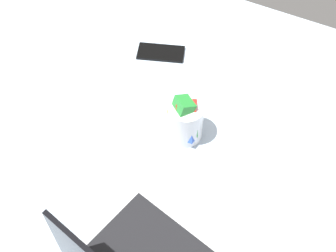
{
  "coord_description": "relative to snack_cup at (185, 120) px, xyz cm",
  "views": [
    {
      "loc": [
        -22.32,
        52.19,
        113.18
      ],
      "look_at": [
        8.78,
        -7.14,
        24.0
      ],
      "focal_mm": 47.99,
      "sensor_mm": 36.0,
      "label": 1
    }
  ],
  "objects": [
    {
      "name": "snack_cup",
      "position": [
        0.0,
        0.0,
        0.0
      ],
      "size": [
        9.0,
        9.0,
        13.95
      ],
      "color": "silver",
      "rests_on": "bed_mattress"
    },
    {
      "name": "cell_phone",
      "position": [
        19.8,
        -23.67,
        -5.7
      ],
      "size": [
        15.5,
        11.29,
        0.8
      ],
      "primitive_type": "cube",
      "rotation": [
        0.0,
        0.0,
        1.93
      ],
      "color": "black",
      "rests_on": "bed_mattress"
    },
    {
      "name": "bed_mattress",
      "position": [
        -5.71,
        10.72,
        -15.1
      ],
      "size": [
        180.0,
        140.0,
        18.0
      ],
      "primitive_type": "cube",
      "color": "silver",
      "rests_on": "ground"
    }
  ]
}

